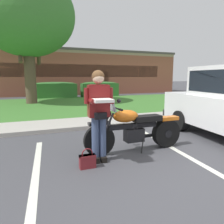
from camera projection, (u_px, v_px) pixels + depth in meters
The scene contains 13 objects.
ground_plane at pixel (165, 169), 3.71m from camera, with size 140.00×140.00×0.00m, color #424247.
curb_strip at pixel (103, 126), 6.71m from camera, with size 60.00×0.20×0.12m, color #ADA89E.
concrete_walk at pixel (95, 121), 7.50m from camera, with size 60.00×1.50×0.08m, color #ADA89E.
grass_lawn at pixel (69, 105), 12.10m from camera, with size 60.00×8.54×0.06m, color #3D752D.
stall_stripe_0 at pixel (34, 186), 3.11m from camera, with size 0.12×4.40×0.01m, color silver.
stall_stripe_1 at pixel (191, 158), 4.17m from camera, with size 0.12×4.40×0.01m, color silver.
motorcycle at pixel (138, 128), 4.57m from camera, with size 2.24×0.82×1.26m.
rider_person at pixel (99, 109), 3.87m from camera, with size 0.53×0.60×1.70m.
handbag at pixel (87, 160), 3.72m from camera, with size 0.28×0.13×0.36m.
shade_tree at pixel (27, 16), 11.87m from camera, with size 5.37×5.37×7.30m.
hedge_left at pixel (55, 90), 16.12m from camera, with size 3.24×0.90×1.24m.
hedge_center_left at pixel (100, 89), 17.43m from camera, with size 3.02×0.90×1.24m.
brick_building at pixel (42, 72), 21.46m from camera, with size 26.19×8.26×4.12m.
Camera 1 is at (-2.15, -2.91, 1.57)m, focal length 34.12 mm.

